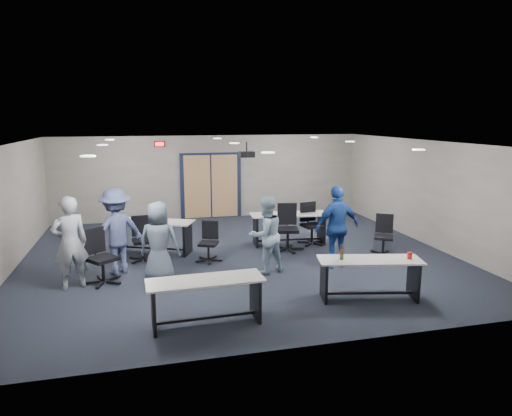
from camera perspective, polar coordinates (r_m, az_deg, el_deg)
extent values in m
plane|color=black|center=(10.99, -2.08, -6.09)|extent=(10.00, 10.00, 0.00)
cube|color=slate|center=(15.04, -5.69, 3.87)|extent=(10.00, 0.04, 2.70)
cube|color=slate|center=(6.45, 6.24, -6.23)|extent=(10.00, 0.04, 2.70)
cube|color=slate|center=(10.82, -29.01, -0.43)|extent=(0.04, 9.00, 2.70)
cube|color=slate|center=(12.66, 20.61, 1.80)|extent=(0.04, 9.00, 2.70)
cube|color=silver|center=(10.50, -2.18, 8.11)|extent=(10.00, 9.00, 0.04)
cube|color=#101832|center=(15.05, -5.65, 2.73)|extent=(2.00, 0.06, 2.20)
cube|color=#A6724B|center=(14.98, -7.35, 2.64)|extent=(0.85, 0.04, 2.05)
cube|color=#A6724B|center=(15.10, -3.95, 2.78)|extent=(0.85, 0.04, 2.05)
cube|color=black|center=(14.74, -11.97, 7.83)|extent=(0.32, 0.05, 0.18)
cube|color=#FF0C0C|center=(14.71, -11.96, 7.82)|extent=(0.26, 0.02, 0.12)
cylinder|color=black|center=(11.06, -1.18, 7.66)|extent=(0.04, 0.04, 0.24)
cube|color=black|center=(11.07, -1.18, 6.73)|extent=(0.35, 0.30, 0.14)
cylinder|color=black|center=(10.93, -1.00, 6.67)|extent=(0.08, 0.03, 0.08)
cube|color=#AFADA5|center=(7.37, -6.35, -8.98)|extent=(1.88, 0.68, 0.03)
cube|color=black|center=(7.43, -12.72, -12.15)|extent=(0.07, 0.57, 0.72)
cube|color=black|center=(7.68, -0.08, -11.08)|extent=(0.07, 0.57, 0.72)
cube|color=black|center=(7.61, -6.24, -13.47)|extent=(1.65, 0.11, 0.04)
cube|color=#AFADA5|center=(8.57, 14.05, -6.32)|extent=(1.95, 1.01, 0.03)
cube|color=black|center=(8.51, 8.48, -8.90)|extent=(0.17, 0.57, 0.72)
cube|color=black|center=(8.94, 19.10, -8.42)|extent=(0.17, 0.57, 0.72)
cube|color=black|center=(8.78, 13.84, -10.28)|extent=(1.63, 0.41, 0.04)
cylinder|color=red|center=(8.77, 18.65, -5.65)|extent=(0.08, 0.08, 0.12)
cube|color=#AFADA5|center=(11.40, -12.77, -1.67)|extent=(2.06, 1.39, 0.03)
cube|color=black|center=(11.85, -16.59, -3.35)|extent=(0.29, 0.57, 0.76)
cube|color=black|center=(11.20, -8.54, -3.84)|extent=(0.29, 0.57, 0.76)
cube|color=black|center=(11.57, -12.62, -4.90)|extent=(1.62, 0.75, 0.04)
cube|color=#AFADA5|center=(11.91, 4.15, -0.79)|extent=(2.05, 0.83, 0.03)
cube|color=black|center=(11.83, -0.07, -2.85)|extent=(0.11, 0.61, 0.78)
cube|color=black|center=(12.23, 8.18, -2.50)|extent=(0.11, 0.61, 0.78)
cube|color=black|center=(12.07, 4.11, -3.96)|extent=(1.77, 0.21, 0.04)
imported|color=#9AA1A8|center=(9.48, -22.23, -4.05)|extent=(0.77, 0.64, 1.83)
imported|color=#505E6E|center=(9.28, -12.03, -4.26)|extent=(0.94, 0.77, 1.67)
imported|color=#9DBBD0|center=(9.69, 1.23, -3.38)|extent=(0.97, 0.86, 1.66)
imported|color=navy|center=(10.18, 10.11, -2.33)|extent=(1.13, 0.61, 1.83)
imported|color=#475180|center=(10.07, -17.07, -2.81)|extent=(1.36, 1.12, 1.83)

